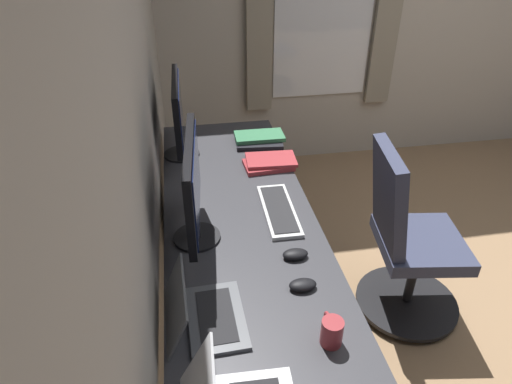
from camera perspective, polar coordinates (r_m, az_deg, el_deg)
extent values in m
cube|color=beige|center=(1.59, -16.35, 7.85)|extent=(4.74, 0.10, 2.60)
cube|color=white|center=(3.75, 8.63, 21.58)|extent=(0.02, 0.78, 1.31)
cube|color=#9E937F|center=(3.91, 16.44, 21.15)|extent=(0.05, 0.20, 1.47)
cube|color=#9E937F|center=(3.60, 0.43, 21.45)|extent=(0.05, 0.20, 1.47)
cube|color=#38383D|center=(1.96, -1.45, -5.95)|extent=(2.40, 0.69, 0.03)
cylinder|color=silver|center=(3.13, 0.63, 2.20)|extent=(0.05, 0.05, 0.70)
cylinder|color=silver|center=(3.09, -9.73, 1.26)|extent=(0.05, 0.05, 0.70)
cube|color=#38383D|center=(2.48, -3.36, -7.22)|extent=(0.40, 0.50, 0.69)
cube|color=silver|center=(2.51, 2.43, -6.59)|extent=(0.37, 0.01, 0.61)
cylinder|color=black|center=(1.95, -7.47, -5.67)|extent=(0.20, 0.20, 0.01)
cylinder|color=black|center=(1.91, -7.59, -4.35)|extent=(0.04, 0.04, 0.10)
cube|color=black|center=(1.79, -8.09, 1.32)|extent=(0.57, 0.07, 0.34)
cube|color=#19234C|center=(1.79, -7.55, 1.39)|extent=(0.52, 0.05, 0.30)
cylinder|color=black|center=(2.61, -9.38, 4.78)|extent=(0.20, 0.20, 0.01)
cylinder|color=black|center=(2.58, -9.48, 5.87)|extent=(0.04, 0.04, 0.10)
cube|color=black|center=(2.49, -9.93, 10.26)|extent=(0.56, 0.04, 0.33)
cube|color=#19234C|center=(2.49, -9.53, 10.30)|extent=(0.52, 0.02, 0.29)
cube|color=#595B60|center=(1.61, -5.05, -15.51)|extent=(0.31, 0.20, 0.01)
cube|color=#262628|center=(1.60, -5.06, -15.31)|extent=(0.25, 0.13, 0.00)
cube|color=#595B60|center=(1.54, -10.23, -13.81)|extent=(0.31, 0.09, 0.17)
cube|color=navy|center=(1.54, -10.23, -13.81)|extent=(0.28, 0.07, 0.14)
cube|color=silver|center=(2.09, 2.91, -2.32)|extent=(0.42, 0.15, 0.02)
cube|color=#2D2D30|center=(2.08, 2.91, -2.08)|extent=(0.38, 0.12, 0.00)
ellipsoid|color=black|center=(1.83, 5.00, -7.84)|extent=(0.06, 0.10, 0.03)
ellipsoid|color=black|center=(1.71, 5.93, -11.60)|extent=(0.06, 0.10, 0.03)
cube|color=#B2383D|center=(2.45, 1.57, 3.44)|extent=(0.18, 0.27, 0.02)
cube|color=#B2383D|center=(2.45, 1.90, 4.09)|extent=(0.19, 0.28, 0.02)
cube|color=black|center=(2.72, 0.36, 6.58)|extent=(0.26, 0.29, 0.02)
cube|color=#3D8456|center=(2.71, 0.42, 7.07)|extent=(0.16, 0.29, 0.02)
cylinder|color=#A53338|center=(1.53, 9.57, -17.09)|extent=(0.07, 0.07, 0.10)
torus|color=#A53338|center=(1.55, 9.03, -15.67)|extent=(0.06, 0.01, 0.06)
cube|color=#383D56|center=(2.49, 20.12, -6.12)|extent=(0.50, 0.48, 0.07)
cube|color=#383D56|center=(2.26, 16.48, -0.69)|extent=(0.41, 0.19, 0.50)
cylinder|color=black|center=(2.62, 19.22, -9.85)|extent=(0.05, 0.05, 0.37)
cylinder|color=black|center=(2.76, 18.46, -12.98)|extent=(0.56, 0.56, 0.03)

